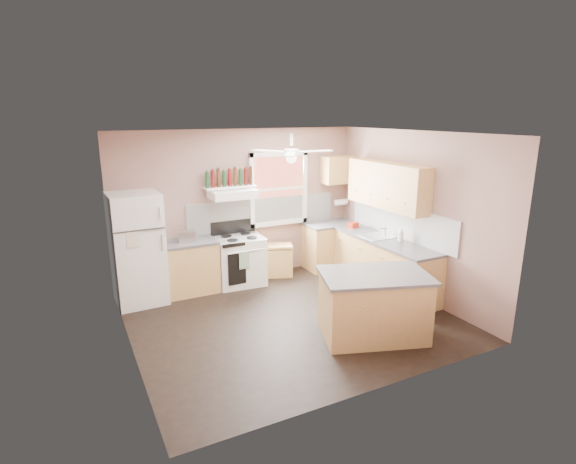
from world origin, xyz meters
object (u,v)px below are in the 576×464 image
island (373,307)px  cart (278,262)px  refrigerator (137,249)px  toaster (187,236)px  stove (240,261)px

island → cart: bearing=111.8°
refrigerator → cart: size_ratio=3.33×
refrigerator → island: size_ratio=1.33×
toaster → island: size_ratio=0.21×
cart → stove: bearing=-152.6°
stove → toaster: bearing=-176.3°
refrigerator → stove: bearing=-1.9°
refrigerator → cart: bearing=-0.1°
stove → island: bearing=-66.6°
refrigerator → cart: 2.57m
toaster → island: (1.83, -2.65, -0.56)m
cart → toaster: bearing=-156.2°
toaster → island: toaster is taller
stove → cart: stove is taller
stove → cart: 0.80m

